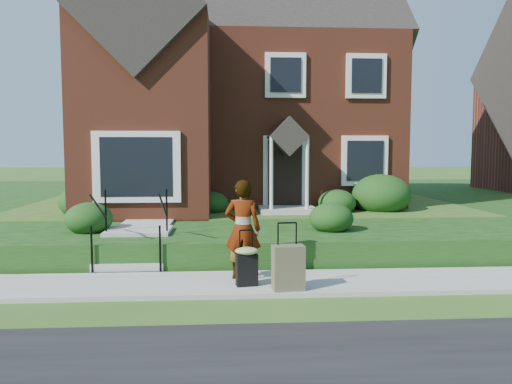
{
  "coord_description": "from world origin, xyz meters",
  "views": [
    {
      "loc": [
        -0.6,
        -8.76,
        2.44
      ],
      "look_at": [
        0.09,
        2.0,
        1.52
      ],
      "focal_mm": 35.0,
      "sensor_mm": 36.0,
      "label": 1
    }
  ],
  "objects": [
    {
      "name": "ground",
      "position": [
        0.0,
        0.0,
        0.0
      ],
      "size": [
        120.0,
        120.0,
        0.0
      ],
      "primitive_type": "plane",
      "color": "#2D5119",
      "rests_on": "ground"
    },
    {
      "name": "sidewalk",
      "position": [
        0.0,
        0.0,
        0.04
      ],
      "size": [
        60.0,
        1.6,
        0.08
      ],
      "primitive_type": "cube",
      "color": "#9E9B93",
      "rests_on": "ground"
    },
    {
      "name": "terrace",
      "position": [
        4.0,
        10.9,
        0.3
      ],
      "size": [
        44.0,
        20.0,
        0.6
      ],
      "primitive_type": "cube",
      "color": "#0F340E",
      "rests_on": "ground"
    },
    {
      "name": "walkway",
      "position": [
        -2.5,
        5.0,
        0.63
      ],
      "size": [
        1.2,
        6.0,
        0.06
      ],
      "primitive_type": "cube",
      "color": "#9E9B93",
      "rests_on": "terrace"
    },
    {
      "name": "main_house",
      "position": [
        -0.21,
        9.61,
        5.26
      ],
      "size": [
        10.4,
        10.2,
        9.4
      ],
      "color": "brown",
      "rests_on": "terrace"
    },
    {
      "name": "front_steps",
      "position": [
        -2.5,
        1.84,
        0.47
      ],
      "size": [
        1.4,
        2.02,
        1.5
      ],
      "color": "#9E9B93",
      "rests_on": "ground"
    },
    {
      "name": "foundation_shrubs",
      "position": [
        0.86,
        5.05,
        1.1
      ],
      "size": [
        10.12,
        4.8,
        1.24
      ],
      "color": "black",
      "rests_on": "terrace"
    },
    {
      "name": "woman",
      "position": [
        -0.27,
        0.23,
        0.99
      ],
      "size": [
        0.72,
        0.54,
        1.82
      ],
      "primitive_type": "imported",
      "rotation": [
        0.0,
        0.0,
        2.98
      ],
      "color": "#999999",
      "rests_on": "sidewalk"
    },
    {
      "name": "suitcase_black",
      "position": [
        -0.22,
        -0.27,
        0.46
      ],
      "size": [
        0.45,
        0.39,
        0.98
      ],
      "rotation": [
        0.0,
        0.0,
        0.16
      ],
      "color": "black",
      "rests_on": "sidewalk"
    },
    {
      "name": "suitcase_olive",
      "position": [
        0.46,
        -0.58,
        0.46
      ],
      "size": [
        0.56,
        0.35,
        1.14
      ],
      "rotation": [
        0.0,
        0.0,
        0.11
      ],
      "color": "brown",
      "rests_on": "sidewalk"
    }
  ]
}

